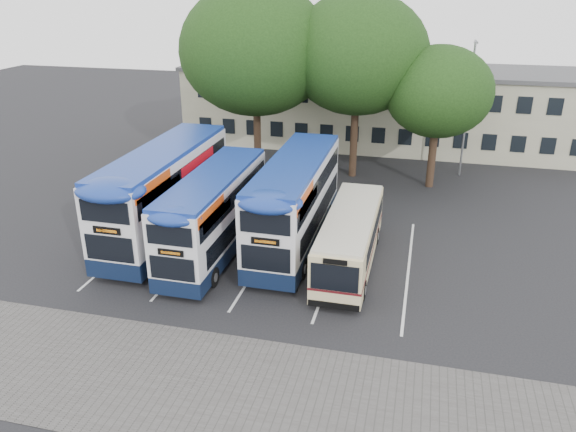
# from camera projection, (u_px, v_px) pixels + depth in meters

# --- Properties ---
(ground) EXTENTS (120.00, 120.00, 0.00)m
(ground) POSITION_uv_depth(u_px,v_px,m) (320.00, 318.00, 22.65)
(ground) COLOR black
(ground) RESTS_ON ground
(paving_strip) EXTENTS (40.00, 6.00, 0.01)m
(paving_strip) POSITION_uv_depth(u_px,v_px,m) (233.00, 391.00, 18.63)
(paving_strip) COLOR #595654
(paving_strip) RESTS_ON ground
(bay_lines) EXTENTS (14.12, 11.00, 0.01)m
(bay_lines) POSITION_uv_depth(u_px,v_px,m) (266.00, 254.00, 27.95)
(bay_lines) COLOR silver
(bay_lines) RESTS_ON ground
(depot_building) EXTENTS (32.40, 8.40, 6.20)m
(depot_building) POSITION_uv_depth(u_px,v_px,m) (384.00, 106.00, 45.54)
(depot_building) COLOR #A5A185
(depot_building) RESTS_ON ground
(lamp_post) EXTENTS (0.25, 1.05, 9.06)m
(lamp_post) POSITION_uv_depth(u_px,v_px,m) (468.00, 103.00, 37.18)
(lamp_post) COLOR gray
(lamp_post) RESTS_ON ground
(tree_left) EXTENTS (9.99, 9.99, 12.61)m
(tree_left) POSITION_uv_depth(u_px,v_px,m) (256.00, 50.00, 36.62)
(tree_left) COLOR black
(tree_left) RESTS_ON ground
(tree_mid) EXTENTS (9.09, 9.09, 12.06)m
(tree_mid) POSITION_uv_depth(u_px,v_px,m) (358.00, 54.00, 35.92)
(tree_mid) COLOR black
(tree_mid) RESTS_ON ground
(tree_right) EXTENTS (6.68, 6.68, 9.05)m
(tree_right) POSITION_uv_depth(u_px,v_px,m) (439.00, 92.00, 34.68)
(tree_right) COLOR black
(tree_right) RESTS_ON ground
(bus_dd_left) EXTENTS (2.75, 11.34, 4.73)m
(bus_dd_left) POSITION_uv_depth(u_px,v_px,m) (166.00, 189.00, 29.07)
(bus_dd_left) COLOR #0E1A35
(bus_dd_left) RESTS_ON ground
(bus_dd_mid) EXTENTS (2.39, 9.86, 4.11)m
(bus_dd_mid) POSITION_uv_depth(u_px,v_px,m) (215.00, 210.00, 27.27)
(bus_dd_mid) COLOR #0E1A35
(bus_dd_mid) RESTS_ON ground
(bus_dd_right) EXTENTS (2.61, 10.77, 4.49)m
(bus_dd_right) POSITION_uv_depth(u_px,v_px,m) (295.00, 199.00, 28.14)
(bus_dd_right) COLOR #0E1A35
(bus_dd_right) RESTS_ON ground
(bus_single) EXTENTS (2.25, 8.86, 2.64)m
(bus_single) POSITION_uv_depth(u_px,v_px,m) (350.00, 236.00, 26.38)
(bus_single) COLOR beige
(bus_single) RESTS_ON ground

